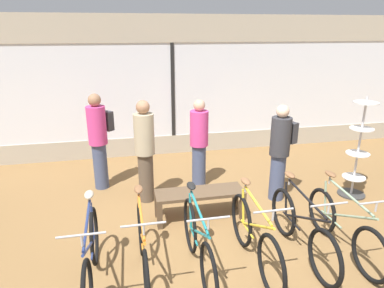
# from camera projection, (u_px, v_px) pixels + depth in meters

# --- Properties ---
(ground_plane) EXTENTS (24.00, 24.00, 0.00)m
(ground_plane) POSITION_uv_depth(u_px,v_px,m) (216.00, 244.00, 4.85)
(ground_plane) COLOR olive
(shop_back_wall) EXTENTS (12.00, 0.08, 3.20)m
(shop_back_wall) POSITION_uv_depth(u_px,v_px,m) (173.00, 86.00, 7.88)
(shop_back_wall) COLOR #B2A893
(shop_back_wall) RESTS_ON ground_plane
(bicycle_far_left) EXTENTS (0.46, 1.81, 1.05)m
(bicycle_far_left) POSITION_uv_depth(u_px,v_px,m) (91.00, 259.00, 3.90)
(bicycle_far_left) COLOR black
(bicycle_far_left) RESTS_ON ground_plane
(bicycle_left) EXTENTS (0.46, 1.74, 1.03)m
(bicycle_left) POSITION_uv_depth(u_px,v_px,m) (143.00, 249.00, 4.10)
(bicycle_left) COLOR black
(bicycle_left) RESTS_ON ground_plane
(bicycle_center_left) EXTENTS (0.46, 1.76, 1.05)m
(bicycle_center_left) POSITION_uv_depth(u_px,v_px,m) (198.00, 244.00, 4.16)
(bicycle_center_left) COLOR black
(bicycle_center_left) RESTS_ON ground_plane
(bicycle_center_right) EXTENTS (0.46, 1.72, 1.05)m
(bicycle_center_right) POSITION_uv_depth(u_px,v_px,m) (254.00, 238.00, 4.31)
(bicycle_center_right) COLOR black
(bicycle_center_right) RESTS_ON ground_plane
(bicycle_right) EXTENTS (0.46, 1.78, 1.03)m
(bicycle_right) POSITION_uv_depth(u_px,v_px,m) (301.00, 229.00, 4.51)
(bicycle_right) COLOR black
(bicycle_right) RESTS_ON ground_plane
(bicycle_far_right) EXTENTS (0.46, 1.73, 1.02)m
(bicycle_far_right) POSITION_uv_depth(u_px,v_px,m) (343.00, 227.00, 4.57)
(bicycle_far_right) COLOR black
(bicycle_far_right) RESTS_ON ground_plane
(accessory_rack) EXTENTS (0.48, 0.48, 1.82)m
(accessory_rack) POSITION_uv_depth(u_px,v_px,m) (357.00, 157.00, 6.05)
(accessory_rack) COLOR #333333
(accessory_rack) RESTS_ON ground_plane
(display_bench) EXTENTS (1.40, 0.44, 0.47)m
(display_bench) POSITION_uv_depth(u_px,v_px,m) (200.00, 196.00, 5.40)
(display_bench) COLOR brown
(display_bench) RESTS_ON ground_plane
(customer_near_rack) EXTENTS (0.56, 0.46, 1.71)m
(customer_near_rack) POSITION_uv_depth(u_px,v_px,m) (280.00, 150.00, 5.86)
(customer_near_rack) COLOR #424C6B
(customer_near_rack) RESTS_ON ground_plane
(customer_by_window) EXTENTS (0.42, 0.42, 1.69)m
(customer_by_window) POSITION_uv_depth(u_px,v_px,m) (199.00, 142.00, 6.37)
(customer_by_window) COLOR #424C6B
(customer_by_window) RESTS_ON ground_plane
(customer_mid_floor) EXTENTS (0.38, 0.38, 1.80)m
(customer_mid_floor) POSITION_uv_depth(u_px,v_px,m) (145.00, 150.00, 5.79)
(customer_mid_floor) COLOR brown
(customer_mid_floor) RESTS_ON ground_plane
(customer_near_bench) EXTENTS (0.55, 0.54, 1.81)m
(customer_near_bench) POSITION_uv_depth(u_px,v_px,m) (99.00, 138.00, 6.28)
(customer_near_bench) COLOR #424C6B
(customer_near_bench) RESTS_ON ground_plane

